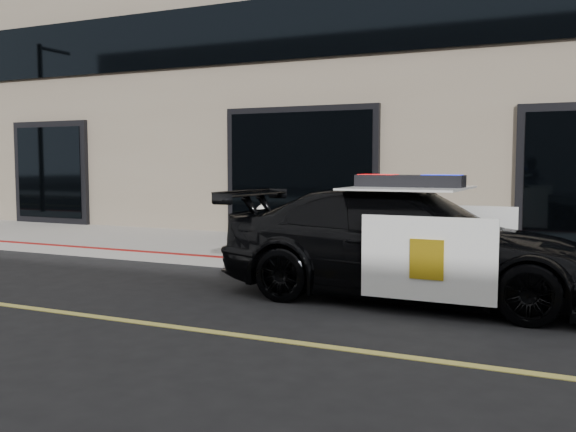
% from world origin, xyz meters
% --- Properties ---
extents(ground, '(120.00, 120.00, 0.00)m').
position_xyz_m(ground, '(0.00, 0.00, 0.00)').
color(ground, black).
rests_on(ground, ground).
extents(sidewalk_n, '(60.00, 3.50, 0.15)m').
position_xyz_m(sidewalk_n, '(0.00, 5.25, 0.07)').
color(sidewalk_n, gray).
rests_on(sidewalk_n, ground).
extents(police_car, '(2.16, 4.75, 1.55)m').
position_xyz_m(police_car, '(2.50, 2.40, 0.70)').
color(police_car, black).
rests_on(police_car, ground).
extents(fire_hydrant, '(0.38, 0.53, 0.84)m').
position_xyz_m(fire_hydrant, '(-0.62, 4.50, 0.54)').
color(fire_hydrant, silver).
rests_on(fire_hydrant, sidewalk_n).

